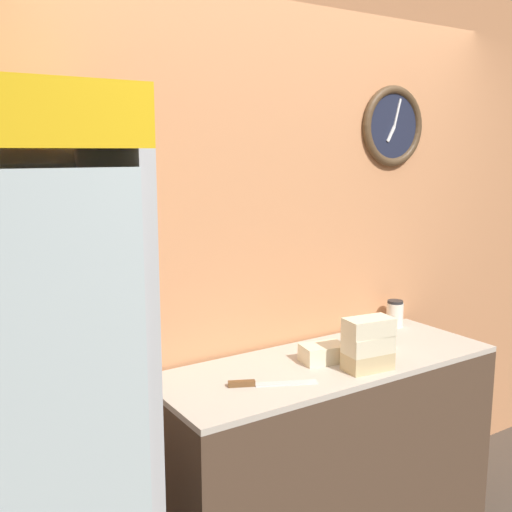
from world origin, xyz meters
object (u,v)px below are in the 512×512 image
at_px(beverage_cooler, 20,387).
at_px(chefs_knife, 260,383).
at_px(sandwich_flat_right, 323,353).
at_px(sandwich_stack_bottom, 368,361).
at_px(condiment_jar, 395,314).
at_px(sandwich_stack_middle, 368,344).
at_px(sandwich_flat_left, 374,339).
at_px(sandwich_stack_top, 369,327).

xyz_separation_m(beverage_cooler, chefs_knife, (0.88, -0.08, -0.15)).
bearing_deg(sandwich_flat_right, beverage_cooler, 179.86).
xyz_separation_m(sandwich_stack_bottom, condiment_jar, (0.56, 0.39, 0.03)).
bearing_deg(sandwich_stack_bottom, sandwich_stack_middle, 180.00).
xyz_separation_m(sandwich_stack_middle, condiment_jar, (0.56, 0.39, -0.04)).
bearing_deg(chefs_knife, condiment_jar, 15.46).
relative_size(sandwich_stack_bottom, condiment_jar, 1.54).
relative_size(chefs_knife, condiment_jar, 2.42).
bearing_deg(condiment_jar, sandwich_flat_left, -151.53).
distance_m(beverage_cooler, chefs_knife, 0.89).
relative_size(sandwich_stack_top, chefs_knife, 0.64).
xyz_separation_m(sandwich_flat_left, condiment_jar, (0.32, 0.17, 0.04)).
relative_size(sandwich_stack_top, sandwich_flat_left, 1.13).
bearing_deg(sandwich_stack_top, sandwich_flat_left, 41.70).
bearing_deg(sandwich_flat_right, sandwich_stack_bottom, -61.28).
bearing_deg(sandwich_stack_middle, sandwich_stack_top, 0.00).
distance_m(sandwich_flat_left, condiment_jar, 0.36).
bearing_deg(sandwich_flat_right, condiment_jar, 17.93).
relative_size(sandwich_flat_right, chefs_knife, 0.62).
relative_size(sandwich_stack_middle, condiment_jar, 1.54).
xyz_separation_m(beverage_cooler, sandwich_flat_left, (1.60, 0.04, -0.13)).
relative_size(beverage_cooler, sandwich_stack_middle, 9.49).
xyz_separation_m(sandwich_stack_top, sandwich_flat_right, (-0.10, 0.18, -0.15)).
bearing_deg(sandwich_flat_left, sandwich_stack_middle, -138.30).
height_order(sandwich_stack_top, chefs_knife, sandwich_stack_top).
relative_size(sandwich_stack_middle, chefs_knife, 0.64).
xyz_separation_m(sandwich_flat_right, chefs_knife, (-0.38, -0.07, -0.03)).
bearing_deg(sandwich_stack_middle, condiment_jar, 34.76).
height_order(sandwich_stack_top, sandwich_flat_right, sandwich_stack_top).
bearing_deg(condiment_jar, beverage_cooler, -173.73).
distance_m(sandwich_stack_bottom, sandwich_stack_middle, 0.07).
height_order(sandwich_stack_bottom, sandwich_stack_top, sandwich_stack_top).
bearing_deg(sandwich_stack_bottom, sandwich_flat_left, 41.70).
distance_m(sandwich_stack_top, condiment_jar, 0.69).
height_order(sandwich_stack_bottom, sandwich_stack_middle, sandwich_stack_middle).
height_order(sandwich_stack_bottom, sandwich_flat_right, sandwich_flat_right).
bearing_deg(condiment_jar, sandwich_stack_middle, -145.24).
xyz_separation_m(sandwich_stack_middle, sandwich_flat_left, (0.24, 0.22, -0.08)).
relative_size(sandwich_stack_top, sandwich_flat_right, 1.04).
relative_size(sandwich_stack_bottom, chefs_knife, 0.64).
bearing_deg(sandwich_stack_top, sandwich_flat_right, 118.72).
relative_size(beverage_cooler, sandwich_flat_right, 9.73).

